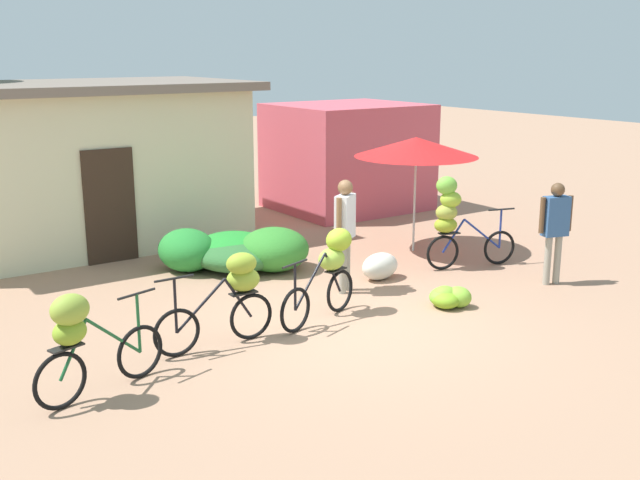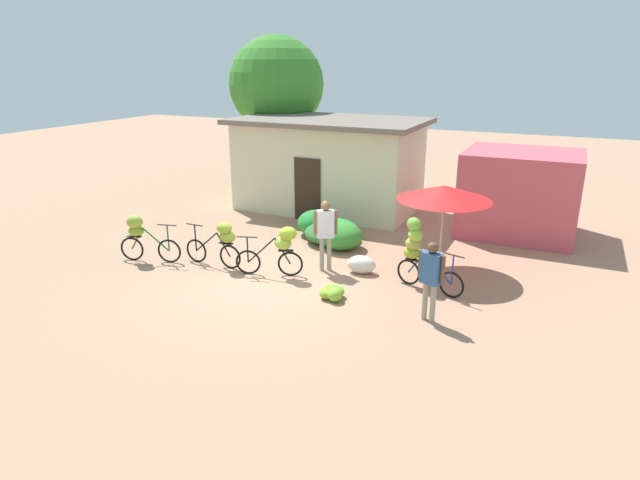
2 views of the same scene
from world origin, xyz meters
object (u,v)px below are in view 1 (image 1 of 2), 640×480
bicycle_leftmost (82,335)px  bicycle_near_pile (233,289)px  market_umbrella (416,147)px  banana_pile_on_ground (448,297)px  shop_pink (347,157)px  produce_sack (380,266)px  building_low (77,163)px  person_vendor (345,224)px  person_bystander (555,223)px  bicycle_by_shop (453,217)px  bicycle_center_loaded (330,265)px

bicycle_leftmost → bicycle_near_pile: bearing=14.4°
market_umbrella → banana_pile_on_ground: market_umbrella is taller
shop_pink → banana_pile_on_ground: (-3.08, -6.59, -1.07)m
bicycle_near_pile → banana_pile_on_ground: bearing=-9.5°
bicycle_near_pile → banana_pile_on_ground: (3.22, -0.54, -0.57)m
bicycle_leftmost → produce_sack: (5.36, 1.63, -0.51)m
building_low → produce_sack: size_ratio=9.01×
produce_sack → person_vendor: size_ratio=0.40×
person_bystander → shop_pink: bearing=82.1°
market_umbrella → banana_pile_on_ground: bearing=-122.5°
shop_pink → person_bystander: bearing=-97.9°
shop_pink → produce_sack: shop_pink is taller
shop_pink → produce_sack: size_ratio=4.57×
bicycle_by_shop → building_low: bearing=130.5°
bicycle_by_shop → produce_sack: bearing=171.4°
produce_sack → building_low: bearing=121.8°
bicycle_center_loaded → person_bystander: bearing=-11.8°
bicycle_near_pile → bicycle_by_shop: bicycle_by_shop is taller
bicycle_by_shop → person_vendor: size_ratio=0.93×
banana_pile_on_ground → person_vendor: 1.89m
building_low → bicycle_leftmost: bearing=-107.6°
bicycle_leftmost → bicycle_center_loaded: size_ratio=1.02×
building_low → market_umbrella: 6.38m
person_vendor → person_bystander: 3.34m
bicycle_by_shop → person_vendor: person_vendor is taller
banana_pile_on_ground → person_bystander: bearing=-3.4°
bicycle_leftmost → person_vendor: 4.73m
market_umbrella → bicycle_center_loaded: 4.07m
building_low → banana_pile_on_ground: size_ratio=9.14×
bicycle_by_shop → banana_pile_on_ground: bearing=-135.8°
bicycle_center_loaded → produce_sack: 2.02m
shop_pink → market_umbrella: (-1.38, -3.92, 0.72)m
bicycle_by_shop → person_vendor: bearing=179.7°
bicycle_leftmost → produce_sack: bearing=16.9°
shop_pink → produce_sack: bearing=-121.4°
bicycle_by_shop → produce_sack: (-1.40, 0.21, -0.69)m
shop_pink → bicycle_by_shop: bearing=-107.4°
market_umbrella → bicycle_by_shop: size_ratio=1.37×
shop_pink → person_vendor: size_ratio=1.82×
bicycle_leftmost → bicycle_center_loaded: bicycle_center_loaded is taller
market_umbrella → person_bystander: 2.99m
person_vendor → market_umbrella: bearing=26.3°
market_umbrella → bicycle_center_loaded: bearing=-148.9°
bicycle_center_loaded → banana_pile_on_ground: size_ratio=2.27×
person_vendor → bicycle_leftmost: bearing=-162.4°
bicycle_leftmost → person_vendor: size_ratio=0.91×
bicycle_center_loaded → bicycle_by_shop: bicycle_by_shop is taller
shop_pink → person_vendor: (-3.89, -5.16, -0.13)m
banana_pile_on_ground → market_umbrella: bearing=57.5°
shop_pink → bicycle_by_shop: shop_pink is taller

